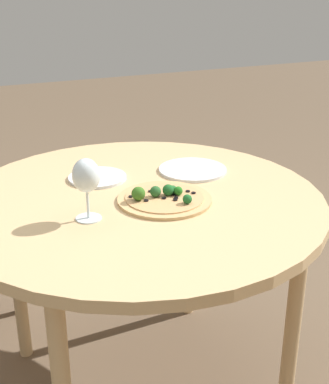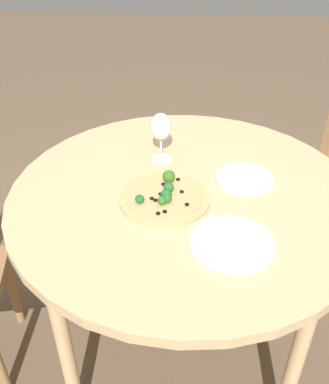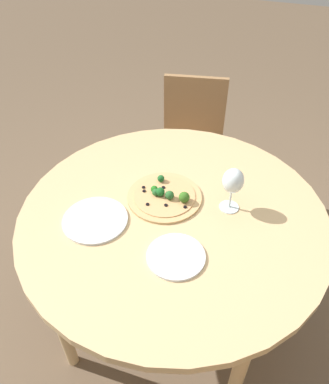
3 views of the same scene
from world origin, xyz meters
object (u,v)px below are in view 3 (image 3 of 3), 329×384
Objects in this scene: chair_2 at (192,143)px; plate_near at (176,256)px; wine_glass at (233,182)px; plate_far at (95,220)px; pizza at (165,196)px.

chair_2 reaches higher than plate_near.
plate_near is at bearing 68.27° from wine_glass.
wine_glass is (-0.38, 0.83, 0.45)m from chair_2.
wine_glass is at bearing -76.62° from chair_2.
plate_near and plate_far have the same top height.
plate_far is (0.08, 1.07, 0.33)m from chair_2.
plate_near is (-0.13, 0.27, -0.01)m from pizza.
wine_glass reaches higher than plate_near.
wine_glass reaches higher than plate_far.
pizza is at bearing 6.92° from wine_glass.
chair_2 is at bearing -81.69° from pizza.
chair_2 reaches higher than pizza.
chair_2 reaches higher than plate_far.
pizza is 0.29m from plate_far.
pizza reaches higher than plate_near.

